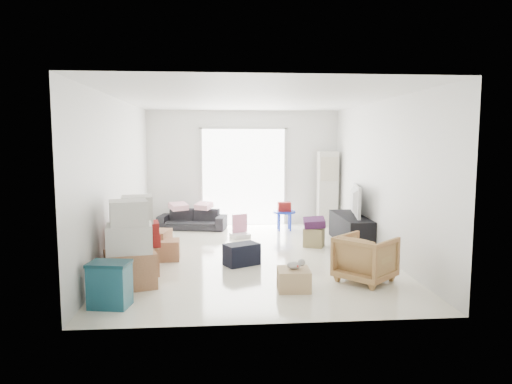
{
  "coord_description": "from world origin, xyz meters",
  "views": [
    {
      "loc": [
        -0.57,
        -7.79,
        2.01
      ],
      "look_at": [
        0.07,
        0.2,
        1.1
      ],
      "focal_mm": 32.0,
      "sensor_mm": 36.0,
      "label": 1
    }
  ],
  "objects_px": {
    "storage_bins": "(110,284)",
    "wood_crate": "(294,279)",
    "television": "(351,212)",
    "armchair": "(366,256)",
    "tv_console": "(351,229)",
    "kids_table": "(284,210)",
    "ottoman": "(314,237)",
    "sofa": "(192,216)",
    "ac_tower": "(327,189)"
  },
  "relations": [
    {
      "from": "storage_bins",
      "to": "wood_crate",
      "type": "height_order",
      "value": "storage_bins"
    },
    {
      "from": "television",
      "to": "armchair",
      "type": "xyz_separation_m",
      "value": [
        -0.5,
        -2.46,
        -0.24
      ]
    },
    {
      "from": "tv_console",
      "to": "kids_table",
      "type": "height_order",
      "value": "kids_table"
    },
    {
      "from": "television",
      "to": "ottoman",
      "type": "bearing_deg",
      "value": 120.21
    },
    {
      "from": "wood_crate",
      "to": "sofa",
      "type": "bearing_deg",
      "value": 110.18
    },
    {
      "from": "ottoman",
      "to": "storage_bins",
      "type": "bearing_deg",
      "value": -136.65
    },
    {
      "from": "ottoman",
      "to": "kids_table",
      "type": "xyz_separation_m",
      "value": [
        -0.34,
        1.6,
        0.27
      ]
    },
    {
      "from": "ac_tower",
      "to": "television",
      "type": "xyz_separation_m",
      "value": [
        0.05,
        -1.78,
        -0.27
      ]
    },
    {
      "from": "kids_table",
      "to": "wood_crate",
      "type": "bearing_deg",
      "value": -96.3
    },
    {
      "from": "sofa",
      "to": "ottoman",
      "type": "bearing_deg",
      "value": -27.27
    },
    {
      "from": "armchair",
      "to": "wood_crate",
      "type": "height_order",
      "value": "armchair"
    },
    {
      "from": "storage_bins",
      "to": "kids_table",
      "type": "distance_m",
      "value": 5.32
    },
    {
      "from": "sofa",
      "to": "kids_table",
      "type": "bearing_deg",
      "value": 2.74
    },
    {
      "from": "wood_crate",
      "to": "ac_tower",
      "type": "bearing_deg",
      "value": 71.3
    },
    {
      "from": "television",
      "to": "tv_console",
      "type": "bearing_deg",
      "value": 0.0
    },
    {
      "from": "ac_tower",
      "to": "sofa",
      "type": "bearing_deg",
      "value": -177.27
    },
    {
      "from": "ac_tower",
      "to": "sofa",
      "type": "distance_m",
      "value": 3.2
    },
    {
      "from": "ac_tower",
      "to": "tv_console",
      "type": "xyz_separation_m",
      "value": [
        0.05,
        -1.78,
        -0.61
      ]
    },
    {
      "from": "ottoman",
      "to": "wood_crate",
      "type": "xyz_separation_m",
      "value": [
        -0.79,
        -2.48,
        -0.04
      ]
    },
    {
      "from": "storage_bins",
      "to": "ottoman",
      "type": "height_order",
      "value": "storage_bins"
    },
    {
      "from": "tv_console",
      "to": "wood_crate",
      "type": "xyz_separation_m",
      "value": [
        -1.58,
        -2.75,
        -0.13
      ]
    },
    {
      "from": "storage_bins",
      "to": "ottoman",
      "type": "relative_size",
      "value": 1.56
    },
    {
      "from": "sofa",
      "to": "ottoman",
      "type": "distance_m",
      "value": 3.06
    },
    {
      "from": "sofa",
      "to": "wood_crate",
      "type": "bearing_deg",
      "value": -58.84
    },
    {
      "from": "armchair",
      "to": "kids_table",
      "type": "xyz_separation_m",
      "value": [
        -0.63,
        3.79,
        0.08
      ]
    },
    {
      "from": "armchair",
      "to": "wood_crate",
      "type": "bearing_deg",
      "value": 62.97
    },
    {
      "from": "kids_table",
      "to": "ac_tower",
      "type": "bearing_deg",
      "value": 22.49
    },
    {
      "from": "wood_crate",
      "to": "storage_bins",
      "type": "bearing_deg",
      "value": -168.91
    },
    {
      "from": "tv_console",
      "to": "wood_crate",
      "type": "height_order",
      "value": "tv_console"
    },
    {
      "from": "television",
      "to": "storage_bins",
      "type": "bearing_deg",
      "value": 140.8
    },
    {
      "from": "television",
      "to": "ottoman",
      "type": "height_order",
      "value": "television"
    },
    {
      "from": "ottoman",
      "to": "wood_crate",
      "type": "distance_m",
      "value": 2.61
    },
    {
      "from": "ottoman",
      "to": "kids_table",
      "type": "bearing_deg",
      "value": 102.16
    },
    {
      "from": "tv_console",
      "to": "wood_crate",
      "type": "bearing_deg",
      "value": -119.91
    },
    {
      "from": "storage_bins",
      "to": "ottoman",
      "type": "bearing_deg",
      "value": 43.35
    },
    {
      "from": "wood_crate",
      "to": "ottoman",
      "type": "bearing_deg",
      "value": 72.25
    },
    {
      "from": "sofa",
      "to": "kids_table",
      "type": "height_order",
      "value": "kids_table"
    },
    {
      "from": "ac_tower",
      "to": "armchair",
      "type": "height_order",
      "value": "ac_tower"
    },
    {
      "from": "wood_crate",
      "to": "tv_console",
      "type": "bearing_deg",
      "value": 60.09
    },
    {
      "from": "tv_console",
      "to": "sofa",
      "type": "xyz_separation_m",
      "value": [
        -3.19,
        1.63,
        0.03
      ]
    },
    {
      "from": "ac_tower",
      "to": "kids_table",
      "type": "height_order",
      "value": "ac_tower"
    },
    {
      "from": "television",
      "to": "sofa",
      "type": "distance_m",
      "value": 3.6
    },
    {
      "from": "tv_console",
      "to": "ottoman",
      "type": "xyz_separation_m",
      "value": [
        -0.79,
        -0.27,
        -0.09
      ]
    },
    {
      "from": "tv_console",
      "to": "kids_table",
      "type": "xyz_separation_m",
      "value": [
        -1.13,
        1.33,
        0.18
      ]
    },
    {
      "from": "kids_table",
      "to": "armchair",
      "type": "bearing_deg",
      "value": -80.54
    },
    {
      "from": "ottoman",
      "to": "kids_table",
      "type": "height_order",
      "value": "kids_table"
    },
    {
      "from": "ac_tower",
      "to": "tv_console",
      "type": "relative_size",
      "value": 1.09
    },
    {
      "from": "sofa",
      "to": "ottoman",
      "type": "relative_size",
      "value": 4.25
    },
    {
      "from": "tv_console",
      "to": "sofa",
      "type": "height_order",
      "value": "sofa"
    },
    {
      "from": "television",
      "to": "kids_table",
      "type": "distance_m",
      "value": 1.75
    }
  ]
}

